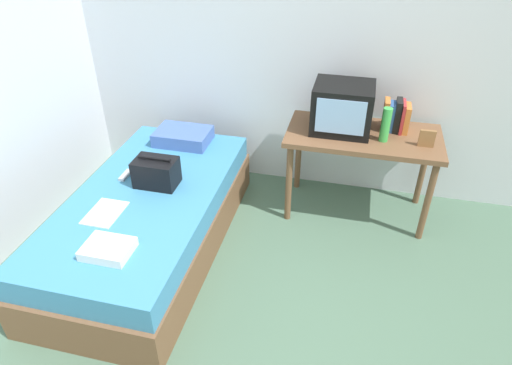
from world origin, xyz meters
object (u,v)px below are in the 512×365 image
at_px(desk, 362,144).
at_px(water_bottle, 386,125).
at_px(tv, 342,108).
at_px(folded_towel, 108,249).
at_px(handbag, 156,172).
at_px(bed, 150,220).
at_px(pillow, 183,136).
at_px(remote_silver, 126,175).
at_px(picture_frame, 427,139).
at_px(magazine, 105,213).
at_px(remote_dark, 119,246).
at_px(book_row, 396,116).

xyz_separation_m(desk, water_bottle, (0.14, -0.08, 0.22)).
height_order(tv, folded_towel, tv).
bearing_deg(handbag, bed, -108.53).
bearing_deg(pillow, remote_silver, -110.44).
xyz_separation_m(picture_frame, pillow, (-1.90, 0.05, -0.24)).
relative_size(pillow, remote_silver, 3.10).
bearing_deg(magazine, desk, 34.29).
relative_size(bed, magazine, 6.90).
distance_m(bed, pillow, 0.82).
relative_size(bed, remote_silver, 13.89).
bearing_deg(remote_dark, desk, 45.68).
xyz_separation_m(picture_frame, remote_dark, (-1.78, -1.28, -0.29)).
bearing_deg(tv, folded_towel, -129.49).
bearing_deg(desk, water_bottle, -30.05).
relative_size(remote_dark, folded_towel, 0.56).
height_order(water_bottle, folded_towel, water_bottle).
xyz_separation_m(tv, magazine, (-1.42, -1.12, -0.41)).
bearing_deg(magazine, remote_silver, 100.15).
bearing_deg(tv, book_row, 11.94).
relative_size(handbag, folded_towel, 1.07).
height_order(handbag, remote_silver, handbag).
bearing_deg(folded_towel, magazine, 122.27).
xyz_separation_m(tv, remote_silver, (-1.50, -0.68, -0.41)).
relative_size(picture_frame, magazine, 0.44).
distance_m(desk, remote_dark, 1.93).
bearing_deg(water_bottle, remote_silver, -162.70).
relative_size(tv, pillow, 0.99).
xyz_separation_m(pillow, remote_dark, (0.11, -1.33, -0.04)).
height_order(magazine, folded_towel, folded_towel).
distance_m(desk, handbag, 1.57).
xyz_separation_m(picture_frame, handbag, (-1.84, -0.59, -0.20)).
distance_m(handbag, magazine, 0.46).
height_order(desk, book_row, book_row).
distance_m(magazine, remote_dark, 0.38).
height_order(desk, remote_dark, desk).
height_order(desk, magazine, desk).
bearing_deg(remote_silver, bed, -35.32).
xyz_separation_m(handbag, folded_towel, (0.02, -0.75, -0.07)).
height_order(desk, picture_frame, picture_frame).
bearing_deg(remote_dark, magazine, 131.94).
relative_size(bed, pillow, 4.48).
xyz_separation_m(picture_frame, folded_towel, (-1.83, -1.33, -0.27)).
bearing_deg(remote_silver, picture_frame, 14.50).
distance_m(pillow, remote_dark, 1.34).
relative_size(tv, handbag, 1.47).
bearing_deg(pillow, handbag, -85.46).
relative_size(bed, picture_frame, 15.66).
bearing_deg(remote_silver, tv, 24.31).
xyz_separation_m(tv, pillow, (-1.28, -0.08, -0.36)).
distance_m(remote_dark, folded_towel, 0.07).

